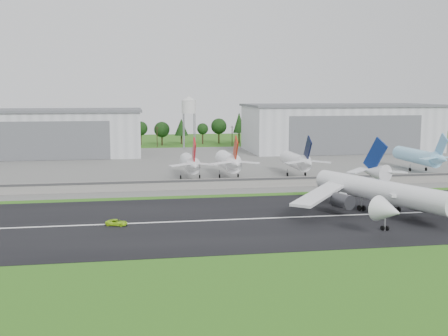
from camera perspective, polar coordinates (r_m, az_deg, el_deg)
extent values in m
plane|color=#316217|center=(133.83, 7.10, -6.00)|extent=(600.00, 600.00, 0.00)
cube|color=black|center=(143.17, 5.95, -5.06)|extent=(320.00, 60.00, 0.10)
cube|color=white|center=(143.15, 5.95, -5.03)|extent=(220.00, 1.00, 0.02)
cube|color=slate|center=(249.35, -0.82, 0.45)|extent=(320.00, 150.00, 0.10)
cube|color=gray|center=(185.79, 2.25, -1.53)|extent=(240.00, 0.50, 3.50)
cube|color=#38383A|center=(185.30, 2.27, -1.17)|extent=(240.00, 0.12, 0.70)
cube|color=silver|center=(293.24, -17.90, 3.32)|extent=(95.00, 42.00, 22.00)
cube|color=#595B60|center=(292.65, -17.99, 5.58)|extent=(97.00, 44.00, 1.20)
cube|color=#595B60|center=(272.52, -18.51, 2.61)|extent=(66.50, 0.30, 18.04)
cube|color=silver|center=(311.25, 11.68, 3.95)|extent=(100.00, 45.00, 24.00)
cube|color=#595B60|center=(310.71, 11.75, 6.27)|extent=(102.00, 47.00, 1.20)
cube|color=#595B60|center=(290.44, 13.29, 3.26)|extent=(70.00, 0.30, 19.68)
cylinder|color=#99999E|center=(308.65, -4.06, 3.68)|extent=(0.50, 0.50, 20.00)
cylinder|color=#99999E|center=(315.23, -3.08, 3.78)|extent=(0.50, 0.50, 20.00)
cylinder|color=silver|center=(311.28, -3.58, 6.21)|extent=(8.00, 8.00, 7.00)
cone|color=silver|center=(311.20, -3.59, 7.08)|extent=(8.40, 8.40, 2.40)
cylinder|color=white|center=(151.01, 15.60, -2.25)|extent=(21.38, 43.10, 5.80)
cone|color=white|center=(126.51, 16.34, -4.18)|extent=(7.58, 7.70, 5.80)
cone|color=white|center=(176.96, 15.04, -0.41)|extent=(8.40, 10.39, 5.51)
cube|color=navy|center=(175.82, 15.11, 1.28)|extent=(3.93, 9.07, 11.13)
cube|color=white|center=(151.01, 21.33, -2.81)|extent=(28.43, 8.73, 2.65)
cylinder|color=#333338|center=(148.99, 19.30, -3.48)|extent=(5.54, 6.50, 3.80)
cube|color=white|center=(176.79, 16.67, -0.35)|extent=(9.17, 3.71, 0.98)
cube|color=white|center=(148.86, 9.86, -2.54)|extent=(22.42, 24.80, 2.65)
cylinder|color=#333338|center=(147.62, 11.97, -3.31)|extent=(5.54, 6.50, 3.80)
cube|color=white|center=(176.18, 13.43, -0.26)|extent=(8.99, 8.18, 0.98)
cube|color=#99999E|center=(147.92, 15.63, -4.23)|extent=(20.21, 31.58, 3.20)
cylinder|color=black|center=(154.69, 13.78, -3.97)|extent=(0.92, 1.54, 1.50)
imported|color=#ACE71B|center=(136.44, -10.85, -5.46)|extent=(5.74, 4.05, 1.45)
cylinder|color=white|center=(207.23, -3.53, 0.50)|extent=(5.26, 24.00, 5.26)
cone|color=white|center=(191.82, -3.04, 0.23)|extent=(5.00, 7.00, 5.00)
cube|color=#AA0D15|center=(191.75, -3.07, 1.67)|extent=(0.45, 8.59, 10.02)
cylinder|color=#99999E|center=(205.48, -4.43, -0.73)|extent=(0.32, 0.32, 3.00)
cylinder|color=#99999E|center=(206.21, -2.49, -0.68)|extent=(0.32, 0.32, 3.00)
cylinder|color=black|center=(205.58, -4.43, -0.92)|extent=(0.40, 1.40, 1.40)
cylinder|color=white|center=(209.18, 0.40, 0.69)|extent=(6.03, 24.00, 6.03)
cone|color=white|center=(193.93, 1.19, 0.43)|extent=(5.72, 7.00, 5.72)
cube|color=#A0200C|center=(193.87, 1.17, 1.86)|extent=(0.45, 8.59, 10.02)
cylinder|color=#99999E|center=(207.25, -0.46, -0.63)|extent=(0.32, 0.32, 3.00)
cylinder|color=#99999E|center=(208.46, 1.44, -0.59)|extent=(0.32, 0.32, 3.00)
cylinder|color=black|center=(207.35, -0.46, -0.83)|extent=(0.40, 1.40, 1.40)
cylinder|color=white|center=(215.22, 7.23, 0.74)|extent=(5.41, 24.00, 5.41)
cone|color=white|center=(200.43, 8.51, 0.50)|extent=(5.14, 7.00, 5.14)
cube|color=black|center=(200.36, 8.49, 1.88)|extent=(0.45, 8.59, 10.02)
cylinder|color=#99999E|center=(212.89, 6.46, -0.46)|extent=(0.32, 0.32, 3.00)
cylinder|color=#99999E|center=(214.92, 8.26, -0.41)|extent=(0.32, 0.32, 3.00)
cylinder|color=black|center=(212.99, 6.46, -0.65)|extent=(0.40, 1.40, 1.40)
cylinder|color=#92D5FD|center=(240.05, 18.93, 1.14)|extent=(5.72, 30.00, 5.72)
cone|color=#92D5FD|center=(223.98, 21.19, 0.85)|extent=(5.44, 7.00, 5.44)
cube|color=#69A8D7|center=(223.93, 21.19, 2.09)|extent=(0.45, 8.59, 10.02)
cylinder|color=#99999E|center=(237.16, 18.38, 0.03)|extent=(0.32, 0.32, 3.00)
cylinder|color=#99999E|center=(240.52, 19.85, 0.07)|extent=(0.32, 0.32, 3.00)
cylinder|color=black|center=(237.25, 18.37, -0.14)|extent=(0.40, 1.40, 1.40)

